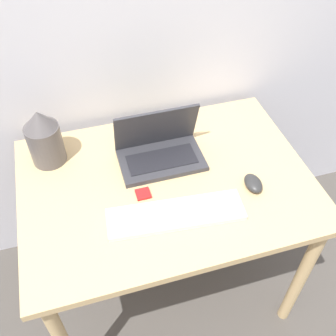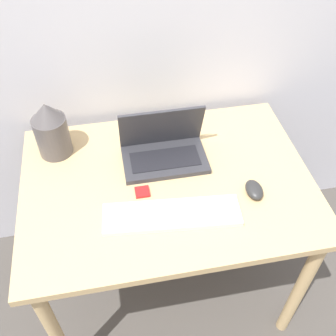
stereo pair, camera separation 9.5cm
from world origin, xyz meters
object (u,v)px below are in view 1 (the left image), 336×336
at_px(mouse, 253,183).
at_px(mp3_player, 143,194).
at_px(keyboard, 176,214).
at_px(laptop, 159,148).
at_px(vase, 44,137).

height_order(mouse, mp3_player, mouse).
bearing_deg(keyboard, laptop, 85.45).
relative_size(keyboard, mp3_player, 9.31).
bearing_deg(mouse, laptop, 139.53).
xyz_separation_m(laptop, mp3_player, (-0.11, -0.17, -0.04)).
height_order(laptop, mp3_player, laptop).
relative_size(laptop, vase, 1.38).
height_order(laptop, mouse, laptop).
height_order(keyboard, vase, vase).
xyz_separation_m(keyboard, mp3_player, (-0.08, 0.12, -0.01)).
bearing_deg(mp3_player, vase, 137.68).
bearing_deg(mouse, keyboard, -171.14).
bearing_deg(mp3_player, laptop, 57.33).
bearing_deg(vase, mp3_player, -42.32).
relative_size(keyboard, vase, 2.05).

